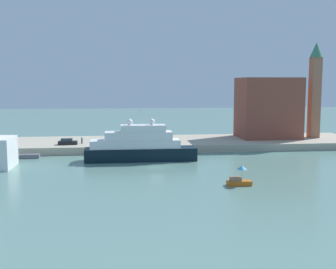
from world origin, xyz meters
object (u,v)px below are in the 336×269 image
object	(u,v)px
parked_car	(68,142)
person_figure	(82,140)
large_yacht	(139,146)
harbor_building	(268,108)
mooring_bollard	(136,144)
work_barge	(27,156)
small_motorboat	(239,179)
bell_tower	(315,87)

from	to	relation	value
parked_car	person_figure	distance (m)	3.51
person_figure	parked_car	bearing A→B (deg)	-158.50
large_yacht	person_figure	distance (m)	19.85
harbor_building	mooring_bollard	world-z (taller)	harbor_building
harbor_building	large_yacht	bearing A→B (deg)	-149.24
work_barge	mooring_bollard	bearing A→B (deg)	10.16
large_yacht	small_motorboat	distance (m)	28.28
large_yacht	mooring_bollard	bearing A→B (deg)	92.26
bell_tower	mooring_bollard	xyz separation A→B (m)	(-48.08, -9.77, -13.26)
work_barge	person_figure	xyz separation A→B (m)	(11.08, 9.23, 2.07)
harbor_building	parked_car	distance (m)	52.95
person_figure	bell_tower	bearing A→B (deg)	4.53
large_yacht	parked_car	size ratio (longest dim) A/B	5.21
large_yacht	harbor_building	size ratio (longest dim) A/B	1.46
bell_tower	person_figure	xyz separation A→B (m)	(-60.88, -4.82, -12.90)
large_yacht	bell_tower	bearing A→B (deg)	22.38
harbor_building	small_motorboat	bearing A→B (deg)	-114.61
person_figure	mooring_bollard	distance (m)	13.73
bell_tower	parked_car	xyz separation A→B (m)	(-64.15, -6.11, -13.02)
small_motorboat	bell_tower	world-z (taller)	bell_tower
work_barge	bell_tower	xyz separation A→B (m)	(71.96, 14.05, 14.97)
small_motorboat	person_figure	distance (m)	47.89
harbor_building	parked_car	xyz separation A→B (m)	(-51.88, -7.55, -7.36)
large_yacht	work_barge	bearing A→B (deg)	167.03
harbor_building	parked_car	world-z (taller)	harbor_building
bell_tower	mooring_bollard	bearing A→B (deg)	-168.51
bell_tower	parked_car	size ratio (longest dim) A/B	5.62
parked_car	bell_tower	bearing A→B (deg)	5.44
work_barge	person_figure	size ratio (longest dim) A/B	3.31
harbor_building	person_figure	bearing A→B (deg)	-172.66
work_barge	mooring_bollard	distance (m)	24.32
large_yacht	person_figure	size ratio (longest dim) A/B	14.43
small_motorboat	work_barge	world-z (taller)	small_motorboat
small_motorboat	harbor_building	world-z (taller)	harbor_building
work_barge	small_motorboat	bearing A→B (deg)	-37.20
person_figure	work_barge	bearing A→B (deg)	-140.20
small_motorboat	harbor_building	xyz separation A→B (m)	(20.67, 45.12, 8.74)
person_figure	mooring_bollard	bearing A→B (deg)	-21.14
parked_car	mooring_bollard	xyz separation A→B (m)	(16.07, -3.66, -0.24)
work_barge	mooring_bollard	size ratio (longest dim) A/B	6.89
large_yacht	person_figure	xyz separation A→B (m)	(-13.19, 14.82, -0.52)
harbor_building	mooring_bollard	distance (m)	38.29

